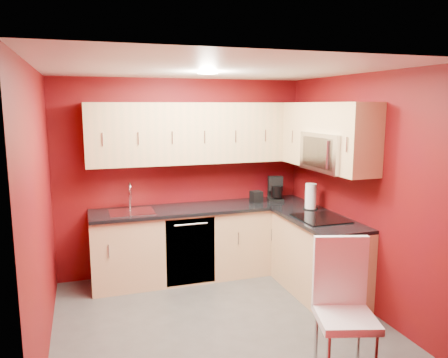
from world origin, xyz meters
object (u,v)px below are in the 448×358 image
paper_towel (311,196)px  coffee_maker (276,189)px  sink (131,209)px  microwave (332,152)px  dining_chair (346,311)px  napkin_holder (256,197)px

paper_towel → coffee_maker: bearing=109.8°
sink → microwave: bearing=-25.6°
microwave → paper_towel: size_ratio=2.41×
paper_towel → dining_chair: size_ratio=0.28×
sink → napkin_holder: (1.62, 0.01, 0.04)m
sink → paper_towel: bearing=-14.8°
napkin_holder → paper_towel: size_ratio=0.47×
coffee_maker → microwave: bearing=-63.9°
microwave → coffee_maker: bearing=100.9°
sink → napkin_holder: sink is taller
microwave → sink: size_ratio=1.46×
microwave → sink: 2.43m
coffee_maker → paper_towel: 0.60m
paper_towel → sink: bearing=165.2°
napkin_holder → sink: bearing=-179.5°
coffee_maker → paper_towel: coffee_maker is taller
napkin_holder → dining_chair: (-0.22, -2.42, -0.43)m
napkin_holder → coffee_maker: bearing=-0.4°
sink → napkin_holder: 1.62m
microwave → dining_chair: 1.91m
microwave → coffee_maker: microwave is taller
napkin_holder → dining_chair: size_ratio=0.13×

